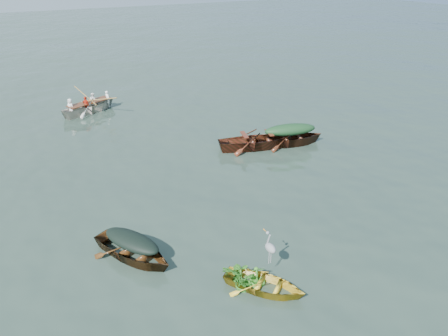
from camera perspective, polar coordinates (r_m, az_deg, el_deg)
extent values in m
plane|color=#2C3D33|center=(15.01, 7.55, -5.46)|extent=(140.00, 140.00, 0.00)
imported|color=yellow|center=(11.71, 5.25, -15.59)|extent=(2.55, 2.82, 0.69)
imported|color=#543113|center=(12.96, -11.73, -11.44)|extent=(2.76, 3.74, 0.87)
imported|color=#442410|center=(20.22, 8.49, 2.99)|extent=(4.58, 2.41, 1.02)
imported|color=maroon|center=(19.69, 4.25, 2.58)|extent=(4.99, 2.76, 1.14)
imported|color=beige|center=(25.49, -16.98, 6.96)|extent=(4.77, 3.05, 1.11)
ellipsoid|color=black|center=(12.59, -11.99, -9.13)|extent=(1.52, 2.06, 0.40)
ellipsoid|color=#163619|center=(19.94, 8.63, 5.04)|extent=(2.52, 1.33, 0.52)
imported|color=#2F631A|center=(11.46, 2.76, -12.40)|extent=(1.10, 1.14, 0.60)
imported|color=white|center=(25.23, -17.25, 8.97)|extent=(3.44, 2.39, 0.76)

